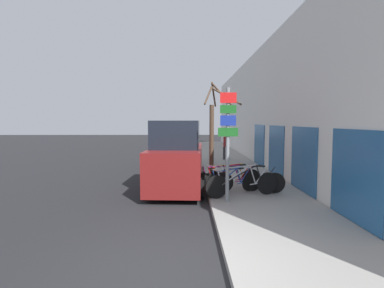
% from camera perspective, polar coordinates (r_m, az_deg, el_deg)
% --- Properties ---
extents(ground_plane, '(80.00, 80.00, 0.00)m').
position_cam_1_polar(ground_plane, '(16.17, -2.04, -4.59)').
color(ground_plane, black).
extents(sidewalk_curb, '(3.20, 32.00, 0.15)m').
position_cam_1_polar(sidewalk_curb, '(19.07, 5.98, -3.02)').
color(sidewalk_curb, gray).
rests_on(sidewalk_curb, ground).
extents(building_facade, '(0.23, 32.00, 6.50)m').
position_cam_1_polar(building_facade, '(19.12, 11.34, 6.39)').
color(building_facade, silver).
rests_on(building_facade, ground).
extents(signpost, '(0.57, 0.13, 3.32)m').
position_cam_1_polar(signpost, '(8.67, 6.82, 0.93)').
color(signpost, gray).
rests_on(signpost, sidewalk_curb).
extents(bicycle_0, '(2.38, 0.77, 0.99)m').
position_cam_1_polar(bicycle_0, '(9.59, 9.62, -7.39)').
color(bicycle_0, black).
rests_on(bicycle_0, sidewalk_curb).
extents(bicycle_1, '(1.84, 1.23, 0.86)m').
position_cam_1_polar(bicycle_1, '(9.82, 7.60, -7.38)').
color(bicycle_1, black).
rests_on(bicycle_1, sidewalk_curb).
extents(bicycle_2, '(2.37, 0.44, 0.94)m').
position_cam_1_polar(bicycle_2, '(10.11, 10.76, -6.90)').
color(bicycle_2, black).
rests_on(bicycle_2, sidewalk_curb).
extents(bicycle_3, '(2.32, 0.44, 0.90)m').
position_cam_1_polar(bicycle_3, '(10.18, 6.76, -6.86)').
color(bicycle_3, black).
rests_on(bicycle_3, sidewalk_curb).
extents(bicycle_4, '(2.14, 1.05, 0.89)m').
position_cam_1_polar(bicycle_4, '(10.41, 7.19, -6.63)').
color(bicycle_4, black).
rests_on(bicycle_4, sidewalk_curb).
extents(bicycle_5, '(2.05, 0.57, 0.84)m').
position_cam_1_polar(bicycle_5, '(10.92, 7.83, -6.23)').
color(bicycle_5, black).
rests_on(bicycle_5, sidewalk_curb).
extents(parked_car_0, '(2.19, 4.40, 2.53)m').
position_cam_1_polar(parked_car_0, '(10.92, -2.94, -2.87)').
color(parked_car_0, maroon).
rests_on(parked_car_0, ground).
extents(parked_car_1, '(1.99, 4.33, 2.31)m').
position_cam_1_polar(parked_car_1, '(16.76, -2.77, -0.71)').
color(parked_car_1, '#51565B').
rests_on(parked_car_1, ground).
extents(pedestrian_near, '(0.41, 0.36, 1.61)m').
position_cam_1_polar(pedestrian_near, '(18.68, 6.54, -0.07)').
color(pedestrian_near, '#333338').
rests_on(pedestrian_near, sidewalk_curb).
extents(street_tree, '(1.62, 1.54, 4.01)m').
position_cam_1_polar(street_tree, '(12.63, 4.03, 2.38)').
color(street_tree, '#4C3828').
rests_on(street_tree, sidewalk_curb).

